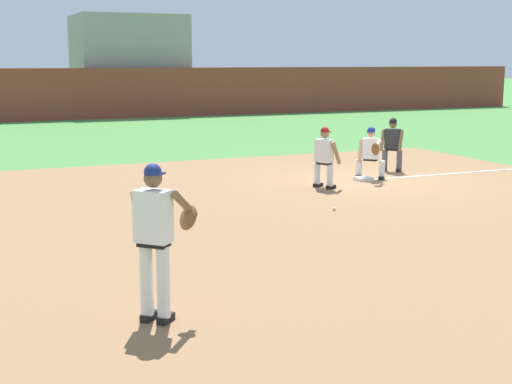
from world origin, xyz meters
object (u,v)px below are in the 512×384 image
(baserunner, at_px, (324,155))
(first_baseman, at_px, (371,151))
(first_base_bag, at_px, (363,179))
(baseball, at_px, (334,209))
(umpire, at_px, (392,142))
(pitcher, at_px, (157,233))

(baserunner, bearing_deg, first_baseman, 21.01)
(first_base_bag, height_order, baseball, first_base_bag)
(first_base_bag, bearing_deg, first_baseman, 21.18)
(first_base_bag, relative_size, umpire, 0.26)
(pitcher, distance_m, first_baseman, 10.84)
(first_baseman, relative_size, baserunner, 0.92)
(baseball, xyz_separation_m, baserunner, (1.04, 2.36, 0.76))
(baseball, distance_m, pitcher, 6.85)
(first_base_bag, relative_size, baseball, 5.14)
(pitcher, distance_m, baserunner, 9.21)
(baseball, bearing_deg, baserunner, 66.15)
(baseball, bearing_deg, umpire, 44.57)
(baseball, xyz_separation_m, first_baseman, (2.74, 3.01, 0.69))
(first_baseman, bearing_deg, first_base_bag, -158.82)
(first_base_bag, bearing_deg, umpire, 33.90)
(first_base_bag, height_order, pitcher, pitcher)
(first_base_bag, relative_size, pitcher, 0.20)
(first_base_bag, distance_m, first_baseman, 0.74)
(baserunner, bearing_deg, first_base_bag, 20.98)
(baseball, relative_size, first_baseman, 0.06)
(baseball, bearing_deg, first_baseman, 47.74)
(first_base_bag, xyz_separation_m, first_baseman, (0.27, 0.10, 0.69))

